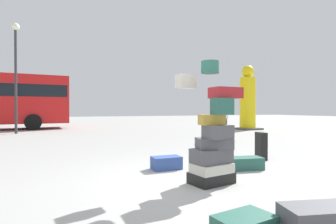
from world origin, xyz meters
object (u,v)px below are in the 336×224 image
object	(u,v)px
suitcase_black_foreground_near	(261,146)
suitcase_navy_foreground_far	(166,163)
suitcase_tower	(213,139)
suitcase_teal_behind_tower	(243,163)
yellow_dummy_statue	(248,101)
lamp_post	(16,60)
person_bearded_onlooker	(225,114)
suitcase_teal_right_side	(244,224)
suitcase_charcoal_white_trunk	(319,221)

from	to	relation	value
suitcase_black_foreground_near	suitcase_navy_foreground_far	size ratio (longest dim) A/B	1.13
suitcase_tower	suitcase_teal_behind_tower	distance (m)	1.37
suitcase_teal_behind_tower	suitcase_navy_foreground_far	size ratio (longest dim) A/B	1.32
yellow_dummy_statue	lamp_post	size ratio (longest dim) A/B	0.70
yellow_dummy_statue	suitcase_black_foreground_near	bearing A→B (deg)	-126.71
suitcase_teal_behind_tower	person_bearded_onlooker	world-z (taller)	person_bearded_onlooker
suitcase_black_foreground_near	suitcase_teal_behind_tower	xyz separation A→B (m)	(-1.03, -0.68, -0.20)
suitcase_teal_behind_tower	suitcase_black_foreground_near	bearing A→B (deg)	43.56
suitcase_tower	suitcase_teal_right_side	size ratio (longest dim) A/B	3.44
suitcase_navy_foreground_far	yellow_dummy_statue	world-z (taller)	yellow_dummy_statue
suitcase_black_foreground_near	lamp_post	bearing A→B (deg)	139.81
suitcase_black_foreground_near	suitcase_charcoal_white_trunk	bearing A→B (deg)	-107.50
yellow_dummy_statue	suitcase_teal_behind_tower	bearing A→B (deg)	-128.97
suitcase_teal_behind_tower	yellow_dummy_statue	size ratio (longest dim) A/B	0.20
suitcase_navy_foreground_far	suitcase_tower	bearing A→B (deg)	-75.55
suitcase_tower	suitcase_navy_foreground_far	world-z (taller)	suitcase_tower
suitcase_tower	suitcase_teal_right_side	xyz separation A→B (m)	(-0.61, -1.56, -0.62)
suitcase_teal_behind_tower	yellow_dummy_statue	world-z (taller)	yellow_dummy_statue
suitcase_teal_right_side	yellow_dummy_statue	size ratio (longest dim) A/B	0.15
suitcase_teal_behind_tower	suitcase_teal_right_side	distance (m)	2.75
suitcase_teal_behind_tower	lamp_post	distance (m)	12.08
suitcase_charcoal_white_trunk	suitcase_teal_right_side	xyz separation A→B (m)	(-0.61, 0.30, -0.05)
suitcase_black_foreground_near	yellow_dummy_statue	world-z (taller)	yellow_dummy_statue
suitcase_black_foreground_near	suitcase_teal_right_side	bearing A→B (deg)	-117.32
suitcase_teal_right_side	lamp_post	distance (m)	13.44
suitcase_navy_foreground_far	suitcase_black_foreground_near	bearing A→B (deg)	2.13
suitcase_black_foreground_near	lamp_post	size ratio (longest dim) A/B	0.12
suitcase_teal_behind_tower	lamp_post	xyz separation A→B (m)	(-5.37, 10.26, 3.42)
person_bearded_onlooker	yellow_dummy_statue	size ratio (longest dim) A/B	0.45
lamp_post	yellow_dummy_statue	bearing A→B (deg)	-9.28
suitcase_teal_behind_tower	yellow_dummy_statue	xyz separation A→B (m)	(6.70, 8.29, 1.53)
suitcase_tower	suitcase_black_foreground_near	distance (m)	2.51
suitcase_tower	yellow_dummy_statue	world-z (taller)	yellow_dummy_statue
suitcase_tower	suitcase_charcoal_white_trunk	distance (m)	1.94
suitcase_black_foreground_near	yellow_dummy_statue	size ratio (longest dim) A/B	0.17
suitcase_black_foreground_near	yellow_dummy_statue	bearing A→B (deg)	69.32
suitcase_teal_behind_tower	suitcase_charcoal_white_trunk	xyz separation A→B (m)	(-1.06, -2.48, 0.02)
suitcase_teal_right_side	person_bearded_onlooker	distance (m)	7.98
suitcase_tower	suitcase_black_foreground_near	xyz separation A→B (m)	(2.10, 1.31, -0.38)
suitcase_teal_right_side	lamp_post	xyz separation A→B (m)	(-3.70, 12.45, 3.46)
suitcase_charcoal_white_trunk	suitcase_teal_behind_tower	bearing A→B (deg)	80.55
suitcase_tower	suitcase_navy_foreground_far	size ratio (longest dim) A/B	3.44
suitcase_black_foreground_near	suitcase_navy_foreground_far	xyz separation A→B (m)	(-2.42, -0.10, -0.19)
suitcase_navy_foreground_far	suitcase_teal_right_side	bearing A→B (deg)	-96.29
suitcase_charcoal_white_trunk	person_bearded_onlooker	distance (m)	7.93
suitcase_navy_foreground_far	person_bearded_onlooker	distance (m)	5.65
suitcase_navy_foreground_far	lamp_post	world-z (taller)	lamp_post
suitcase_black_foreground_near	suitcase_charcoal_white_trunk	xyz separation A→B (m)	(-2.10, -3.16, -0.18)
suitcase_black_foreground_near	suitcase_navy_foreground_far	bearing A→B (deg)	-161.50
person_bearded_onlooker	suitcase_navy_foreground_far	bearing A→B (deg)	12.29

